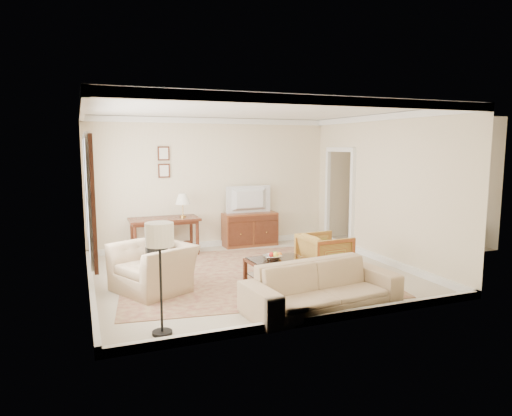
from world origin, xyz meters
TOP-DOWN VIEW (x-y plane):
  - room_shell at (0.00, 0.00)m, footprint 5.51×5.01m
  - annex_bedroom at (4.49, 1.15)m, footprint 3.00×2.70m
  - window_front at (-2.70, -0.70)m, footprint 0.12×1.56m
  - window_rear at (-2.70, 0.90)m, footprint 0.12×1.56m
  - doorway at (2.71, 1.50)m, footprint 0.10×1.12m
  - rug at (-0.06, 0.04)m, footprint 4.84×4.31m
  - writing_desk at (-1.19, 2.04)m, footprint 1.43×0.72m
  - desk_chair at (-1.21, 2.39)m, footprint 0.51×0.51m
  - desk_lamp at (-0.79, 2.04)m, footprint 0.32×0.32m
  - framed_prints at (-1.09, 2.47)m, footprint 0.25×0.04m
  - sideboard at (0.80, 2.23)m, footprint 1.24×0.48m
  - tv at (0.80, 2.21)m, footprint 1.01×0.58m
  - coffee_table at (0.22, -0.57)m, footprint 0.99×0.60m
  - fruit_bowl at (0.12, -0.65)m, footprint 0.42×0.42m
  - book_a at (0.01, -0.55)m, footprint 0.27×0.14m
  - book_b at (0.37, -0.56)m, footprint 0.28×0.06m
  - striped_armchair at (1.21, -0.48)m, footprint 0.78×0.82m
  - club_armchair at (-1.78, -0.31)m, footprint 1.19×1.37m
  - backpack at (-1.72, -0.28)m, footprint 0.28×0.36m
  - sofa at (0.29, -2.02)m, footprint 2.30×0.89m
  - floor_lamp at (-1.96, -2.07)m, footprint 0.34×0.34m

SIDE VIEW (x-z plane):
  - rug at x=-0.06m, z-range 0.00..0.01m
  - book_b at x=0.37m, z-range -0.03..0.35m
  - book_a at x=0.01m, z-range -0.03..0.35m
  - coffee_table at x=0.22m, z-range 0.10..0.51m
  - annex_bedroom at x=4.49m, z-range -1.11..1.79m
  - sideboard at x=0.80m, z-range 0.00..0.76m
  - striped_armchair at x=1.21m, z-range 0.00..0.80m
  - sofa at x=0.29m, z-range 0.00..0.88m
  - fruit_bowl at x=0.12m, z-range 0.41..0.51m
  - club_armchair at x=-1.78m, z-range 0.00..1.01m
  - desk_chair at x=-1.21m, z-range 0.00..1.05m
  - writing_desk at x=-1.19m, z-range 0.28..1.07m
  - backpack at x=-1.72m, z-range 0.56..0.96m
  - desk_lamp at x=-0.79m, z-range 0.78..1.28m
  - doorway at x=2.71m, z-range -0.05..2.20m
  - floor_lamp at x=-1.96m, z-range 0.45..1.84m
  - tv at x=0.80m, z-range 1.20..1.33m
  - window_front at x=-2.70m, z-range 0.65..2.45m
  - window_rear at x=-2.70m, z-range 0.65..2.45m
  - framed_prints at x=-1.09m, z-range 1.60..2.28m
  - room_shell at x=0.00m, z-range 1.02..3.93m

